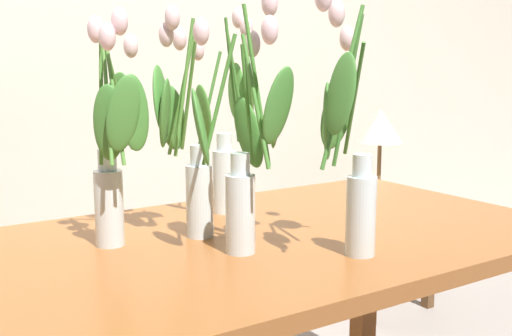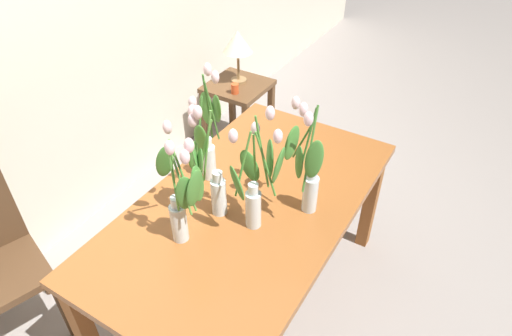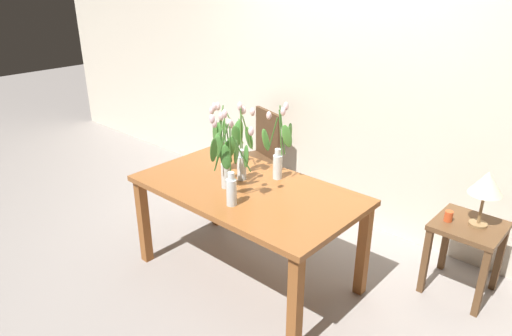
{
  "view_description": "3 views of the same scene",
  "coord_description": "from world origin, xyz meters",
  "px_view_note": "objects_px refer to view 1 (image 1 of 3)",
  "views": [
    {
      "loc": [
        -0.86,
        -1.29,
        1.17
      ],
      "look_at": [
        -0.01,
        -0.01,
        0.91
      ],
      "focal_mm": 44.79,
      "sensor_mm": 36.0,
      "label": 1
    },
    {
      "loc": [
        -1.29,
        -0.82,
        2.14
      ],
      "look_at": [
        0.07,
        0.0,
        0.89
      ],
      "focal_mm": 31.22,
      "sensor_mm": 36.0,
      "label": 2
    },
    {
      "loc": [
        2.0,
        -2.13,
        2.14
      ],
      "look_at": [
        0.06,
        0.03,
        0.9
      ],
      "focal_mm": 32.26,
      "sensor_mm": 36.0,
      "label": 3
    }
  ],
  "objects_px": {
    "tulip_vase_2": "(114,152)",
    "pillar_candle": "(363,190)",
    "tulip_vase_3": "(350,161)",
    "tulip_vase_0": "(245,156)",
    "table_lamp": "(380,128)",
    "tulip_vase_1": "(186,154)",
    "side_table": "(373,217)",
    "tulip_vase_4": "(227,139)",
    "dining_table": "(257,271)"
  },
  "relations": [
    {
      "from": "tulip_vase_2",
      "to": "pillar_candle",
      "type": "xyz_separation_m",
      "value": [
        1.46,
        0.72,
        -0.38
      ]
    },
    {
      "from": "tulip_vase_3",
      "to": "tulip_vase_2",
      "type": "bearing_deg",
      "value": 139.75
    },
    {
      "from": "tulip_vase_3",
      "to": "pillar_candle",
      "type": "relative_size",
      "value": 7.84
    },
    {
      "from": "tulip_vase_0",
      "to": "table_lamp",
      "type": "height_order",
      "value": "tulip_vase_0"
    },
    {
      "from": "tulip_vase_2",
      "to": "tulip_vase_3",
      "type": "xyz_separation_m",
      "value": [
        0.41,
        -0.35,
        -0.01
      ]
    },
    {
      "from": "tulip_vase_1",
      "to": "tulip_vase_3",
      "type": "distance_m",
      "value": 0.41
    },
    {
      "from": "tulip_vase_1",
      "to": "tulip_vase_2",
      "type": "xyz_separation_m",
      "value": [
        -0.19,
        0.0,
        0.02
      ]
    },
    {
      "from": "table_lamp",
      "to": "pillar_candle",
      "type": "relative_size",
      "value": 5.31
    },
    {
      "from": "pillar_candle",
      "to": "tulip_vase_3",
      "type": "bearing_deg",
      "value": -134.47
    },
    {
      "from": "tulip_vase_1",
      "to": "side_table",
      "type": "xyz_separation_m",
      "value": [
        1.4,
        0.78,
        -0.52
      ]
    },
    {
      "from": "tulip_vase_4",
      "to": "tulip_vase_2",
      "type": "bearing_deg",
      "value": -158.5
    },
    {
      "from": "pillar_candle",
      "to": "side_table",
      "type": "bearing_deg",
      "value": 25.02
    },
    {
      "from": "tulip_vase_0",
      "to": "side_table",
      "type": "xyz_separation_m",
      "value": [
        1.36,
        0.99,
        -0.53
      ]
    },
    {
      "from": "dining_table",
      "to": "tulip_vase_4",
      "type": "height_order",
      "value": "tulip_vase_4"
    },
    {
      "from": "tulip_vase_2",
      "to": "tulip_vase_4",
      "type": "relative_size",
      "value": 0.94
    },
    {
      "from": "tulip_vase_0",
      "to": "tulip_vase_3",
      "type": "relative_size",
      "value": 0.99
    },
    {
      "from": "tulip_vase_0",
      "to": "dining_table",
      "type": "bearing_deg",
      "value": 45.41
    },
    {
      "from": "tulip_vase_4",
      "to": "table_lamp",
      "type": "height_order",
      "value": "tulip_vase_4"
    },
    {
      "from": "table_lamp",
      "to": "pillar_candle",
      "type": "xyz_separation_m",
      "value": [
        -0.17,
        -0.08,
        -0.27
      ]
    },
    {
      "from": "tulip_vase_2",
      "to": "side_table",
      "type": "distance_m",
      "value": 1.85
    },
    {
      "from": "side_table",
      "to": "pillar_candle",
      "type": "height_order",
      "value": "pillar_candle"
    },
    {
      "from": "dining_table",
      "to": "tulip_vase_4",
      "type": "relative_size",
      "value": 2.75
    },
    {
      "from": "tulip_vase_0",
      "to": "tulip_vase_2",
      "type": "xyz_separation_m",
      "value": [
        -0.23,
        0.21,
        0.0
      ]
    },
    {
      "from": "tulip_vase_0",
      "to": "tulip_vase_1",
      "type": "distance_m",
      "value": 0.21
    },
    {
      "from": "tulip_vase_0",
      "to": "side_table",
      "type": "bearing_deg",
      "value": 35.92
    },
    {
      "from": "tulip_vase_0",
      "to": "tulip_vase_4",
      "type": "distance_m",
      "value": 0.4
    },
    {
      "from": "tulip_vase_1",
      "to": "pillar_candle",
      "type": "distance_m",
      "value": 1.51
    },
    {
      "from": "dining_table",
      "to": "tulip_vase_2",
      "type": "relative_size",
      "value": 2.93
    },
    {
      "from": "tulip_vase_1",
      "to": "tulip_vase_4",
      "type": "bearing_deg",
      "value": 37.07
    },
    {
      "from": "tulip_vase_3",
      "to": "tulip_vase_4",
      "type": "bearing_deg",
      "value": 91.72
    },
    {
      "from": "side_table",
      "to": "pillar_candle",
      "type": "distance_m",
      "value": 0.21
    },
    {
      "from": "tulip_vase_0",
      "to": "tulip_vase_2",
      "type": "height_order",
      "value": "tulip_vase_0"
    },
    {
      "from": "dining_table",
      "to": "tulip_vase_3",
      "type": "height_order",
      "value": "tulip_vase_3"
    },
    {
      "from": "dining_table",
      "to": "tulip_vase_4",
      "type": "bearing_deg",
      "value": 75.24
    },
    {
      "from": "dining_table",
      "to": "tulip_vase_1",
      "type": "height_order",
      "value": "tulip_vase_1"
    },
    {
      "from": "tulip_vase_3",
      "to": "pillar_candle",
      "type": "distance_m",
      "value": 1.54
    },
    {
      "from": "tulip_vase_1",
      "to": "side_table",
      "type": "height_order",
      "value": "tulip_vase_1"
    },
    {
      "from": "dining_table",
      "to": "pillar_candle",
      "type": "distance_m",
      "value": 1.4
    },
    {
      "from": "tulip_vase_0",
      "to": "side_table",
      "type": "height_order",
      "value": "tulip_vase_0"
    },
    {
      "from": "tulip_vase_3",
      "to": "pillar_candle",
      "type": "bearing_deg",
      "value": 45.53
    },
    {
      "from": "side_table",
      "to": "tulip_vase_3",
      "type": "bearing_deg",
      "value": -136.22
    },
    {
      "from": "side_table",
      "to": "tulip_vase_1",
      "type": "bearing_deg",
      "value": -150.88
    },
    {
      "from": "dining_table",
      "to": "tulip_vase_0",
      "type": "relative_size",
      "value": 2.73
    },
    {
      "from": "tulip_vase_0",
      "to": "pillar_candle",
      "type": "distance_m",
      "value": 1.59
    },
    {
      "from": "side_table",
      "to": "dining_table",
      "type": "bearing_deg",
      "value": -144.97
    },
    {
      "from": "table_lamp",
      "to": "pillar_candle",
      "type": "height_order",
      "value": "table_lamp"
    },
    {
      "from": "tulip_vase_2",
      "to": "tulip_vase_1",
      "type": "bearing_deg",
      "value": -1.08
    },
    {
      "from": "dining_table",
      "to": "tulip_vase_1",
      "type": "xyz_separation_m",
      "value": [
        -0.14,
        0.1,
        0.3
      ]
    },
    {
      "from": "tulip_vase_0",
      "to": "tulip_vase_3",
      "type": "xyz_separation_m",
      "value": [
        0.19,
        -0.14,
        -0.01
      ]
    },
    {
      "from": "tulip_vase_2",
      "to": "table_lamp",
      "type": "xyz_separation_m",
      "value": [
        1.63,
        0.8,
        -0.11
      ]
    }
  ]
}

